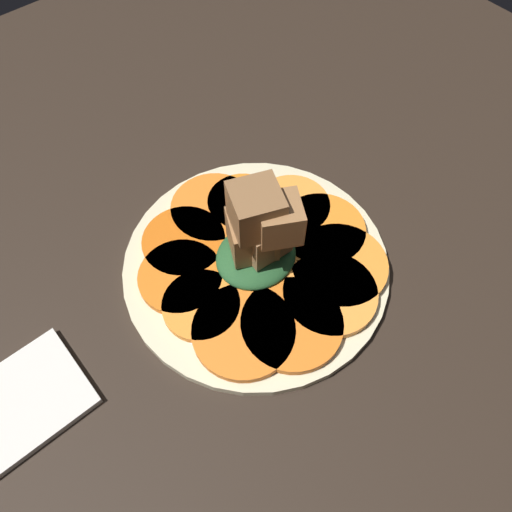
% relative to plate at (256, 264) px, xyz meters
% --- Properties ---
extents(table_slab, '(1.20, 1.20, 0.02)m').
position_rel_plate_xyz_m(table_slab, '(0.00, 0.00, -0.02)').
color(table_slab, black).
rests_on(table_slab, ground).
extents(plate, '(0.28, 0.28, 0.01)m').
position_rel_plate_xyz_m(plate, '(0.00, 0.00, 0.00)').
color(plate, beige).
rests_on(plate, table_slab).
extents(carrot_slice_0, '(0.08, 0.08, 0.01)m').
position_rel_plate_xyz_m(carrot_slice_0, '(0.04, 0.07, 0.01)').
color(carrot_slice_0, orange).
rests_on(carrot_slice_0, plate).
extents(carrot_slice_1, '(0.09, 0.09, 0.01)m').
position_rel_plate_xyz_m(carrot_slice_1, '(0.01, 0.08, 0.01)').
color(carrot_slice_1, orange).
rests_on(carrot_slice_1, plate).
extents(carrot_slice_2, '(0.09, 0.09, 0.01)m').
position_rel_plate_xyz_m(carrot_slice_2, '(-0.04, 0.07, 0.01)').
color(carrot_slice_2, '#D55F13').
rests_on(carrot_slice_2, plate).
extents(carrot_slice_3, '(0.09, 0.09, 0.01)m').
position_rel_plate_xyz_m(carrot_slice_3, '(-0.07, 0.03, 0.01)').
color(carrot_slice_3, orange).
rests_on(carrot_slice_3, plate).
extents(carrot_slice_4, '(0.08, 0.08, 0.01)m').
position_rel_plate_xyz_m(carrot_slice_4, '(-0.08, -0.01, 0.01)').
color(carrot_slice_4, orange).
rests_on(carrot_slice_4, plate).
extents(carrot_slice_5, '(0.10, 0.10, 0.01)m').
position_rel_plate_xyz_m(carrot_slice_5, '(-0.06, -0.05, 0.01)').
color(carrot_slice_5, orange).
rests_on(carrot_slice_5, plate).
extents(carrot_slice_6, '(0.10, 0.10, 0.01)m').
position_rel_plate_xyz_m(carrot_slice_6, '(-0.02, -0.08, 0.01)').
color(carrot_slice_6, orange).
rests_on(carrot_slice_6, plate).
extents(carrot_slice_7, '(0.09, 0.09, 0.01)m').
position_rel_plate_xyz_m(carrot_slice_7, '(0.03, -0.08, 0.01)').
color(carrot_slice_7, orange).
rests_on(carrot_slice_7, plate).
extents(carrot_slice_8, '(0.10, 0.10, 0.01)m').
position_rel_plate_xyz_m(carrot_slice_8, '(0.06, -0.06, 0.01)').
color(carrot_slice_8, orange).
rests_on(carrot_slice_8, plate).
extents(carrot_slice_9, '(0.09, 0.09, 0.01)m').
position_rel_plate_xyz_m(carrot_slice_9, '(0.08, -0.02, 0.01)').
color(carrot_slice_9, orange).
rests_on(carrot_slice_9, plate).
extents(carrot_slice_10, '(0.08, 0.08, 0.01)m').
position_rel_plate_xyz_m(carrot_slice_10, '(0.08, 0.03, 0.01)').
color(carrot_slice_10, orange).
rests_on(carrot_slice_10, plate).
extents(center_pile, '(0.09, 0.08, 0.11)m').
position_rel_plate_xyz_m(center_pile, '(0.00, -0.00, 0.05)').
color(center_pile, '#235128').
rests_on(center_pile, plate).
extents(fork, '(0.18, 0.03, 0.00)m').
position_rel_plate_xyz_m(fork, '(-0.02, -0.05, 0.01)').
color(fork, silver).
rests_on(fork, plate).
extents(napkin, '(0.15, 0.09, 0.01)m').
position_rel_plate_xyz_m(napkin, '(-0.27, 0.03, -0.00)').
color(napkin, silver).
rests_on(napkin, table_slab).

